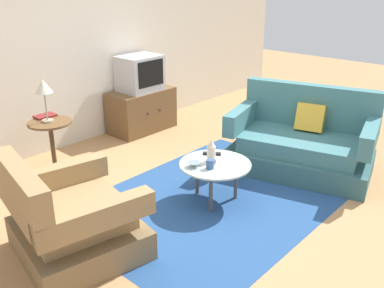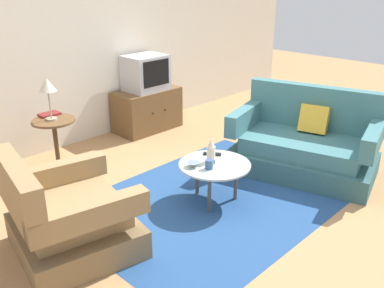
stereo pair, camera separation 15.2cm
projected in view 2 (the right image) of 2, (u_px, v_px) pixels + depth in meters
name	position (u px, v px, depth m)	size (l,w,h in m)	color
ground_plane	(204.00, 203.00, 4.18)	(16.00, 16.00, 0.00)	#AD7F51
back_wall	(63.00, 39.00, 5.20)	(9.00, 0.12, 2.70)	beige
area_rug	(214.00, 200.00, 4.23)	(2.69, 1.98, 0.00)	navy
armchair	(67.00, 219.00, 3.37)	(1.06, 1.10, 0.85)	brown
couch	(305.00, 145.00, 4.76)	(1.25, 1.71, 0.92)	#325C60
coffee_table	(215.00, 167.00, 4.09)	(0.69, 0.69, 0.40)	#B2C6C1
side_table	(55.00, 134.00, 4.73)	(0.47, 0.47, 0.60)	brown
tv_stand	(147.00, 110.00, 6.04)	(0.92, 0.52, 0.58)	brown
television	(146.00, 73.00, 5.84)	(0.55, 0.45, 0.48)	#B7B7BC
table_lamp	(47.00, 87.00, 4.53)	(0.19, 0.19, 0.46)	#9E937A
vase	(211.00, 151.00, 4.09)	(0.08, 0.08, 0.23)	beige
mug	(209.00, 164.00, 3.96)	(0.12, 0.07, 0.09)	#335184
bowl	(193.00, 164.00, 4.01)	(0.12, 0.12, 0.05)	slate
tv_remote_dark	(212.00, 154.00, 4.27)	(0.14, 0.18, 0.02)	black
book	(49.00, 114.00, 4.81)	(0.22, 0.16, 0.02)	maroon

